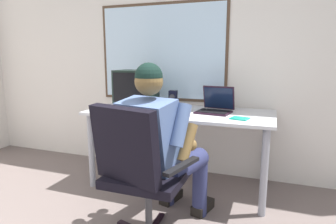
{
  "coord_description": "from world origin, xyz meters",
  "views": [
    {
      "loc": [
        1.0,
        -0.48,
        1.26
      ],
      "look_at": [
        0.21,
        1.68,
        0.83
      ],
      "focal_mm": 30.88,
      "sensor_mm": 36.0,
      "label": 1
    }
  ],
  "objects_px": {
    "office_chair": "(138,166)",
    "desk_speaker": "(173,99)",
    "desk": "(180,121)",
    "crt_monitor": "(136,87)",
    "wine_glass": "(154,102)",
    "coffee_mug": "(178,110)",
    "person_seated": "(161,144)",
    "cd_case": "(240,118)",
    "laptop": "(216,105)"
  },
  "relations": [
    {
      "from": "office_chair",
      "to": "desk_speaker",
      "type": "xyz_separation_m",
      "value": [
        -0.16,
        1.17,
        0.28
      ]
    },
    {
      "from": "desk",
      "to": "crt_monitor",
      "type": "height_order",
      "value": "crt_monitor"
    },
    {
      "from": "wine_glass",
      "to": "coffee_mug",
      "type": "relative_size",
      "value": 1.39
    },
    {
      "from": "office_chair",
      "to": "wine_glass",
      "type": "xyz_separation_m",
      "value": [
        -0.23,
        0.81,
        0.29
      ]
    },
    {
      "from": "person_seated",
      "to": "office_chair",
      "type": "bearing_deg",
      "value": -103.27
    },
    {
      "from": "desk",
      "to": "cd_case",
      "type": "bearing_deg",
      "value": -16.94
    },
    {
      "from": "laptop",
      "to": "desk_speaker",
      "type": "relative_size",
      "value": 1.96
    },
    {
      "from": "person_seated",
      "to": "crt_monitor",
      "type": "distance_m",
      "value": 0.98
    },
    {
      "from": "crt_monitor",
      "to": "desk_speaker",
      "type": "bearing_deg",
      "value": 27.22
    },
    {
      "from": "office_chair",
      "to": "laptop",
      "type": "height_order",
      "value": "laptop"
    },
    {
      "from": "wine_glass",
      "to": "cd_case",
      "type": "relative_size",
      "value": 0.85
    },
    {
      "from": "desk",
      "to": "coffee_mug",
      "type": "distance_m",
      "value": 0.26
    },
    {
      "from": "desk",
      "to": "laptop",
      "type": "relative_size",
      "value": 5.14
    },
    {
      "from": "office_chair",
      "to": "cd_case",
      "type": "bearing_deg",
      "value": 55.86
    },
    {
      "from": "crt_monitor",
      "to": "wine_glass",
      "type": "bearing_deg",
      "value": -34.82
    },
    {
      "from": "cd_case",
      "to": "desk",
      "type": "bearing_deg",
      "value": 163.06
    },
    {
      "from": "wine_glass",
      "to": "desk_speaker",
      "type": "bearing_deg",
      "value": 79.98
    },
    {
      "from": "office_chair",
      "to": "desk_speaker",
      "type": "relative_size",
      "value": 5.63
    },
    {
      "from": "office_chair",
      "to": "crt_monitor",
      "type": "bearing_deg",
      "value": 116.51
    },
    {
      "from": "laptop",
      "to": "office_chair",
      "type": "bearing_deg",
      "value": -105.7
    },
    {
      "from": "person_seated",
      "to": "laptop",
      "type": "bearing_deg",
      "value": 73.53
    },
    {
      "from": "office_chair",
      "to": "cd_case",
      "type": "relative_size",
      "value": 5.84
    },
    {
      "from": "laptop",
      "to": "cd_case",
      "type": "bearing_deg",
      "value": -45.02
    },
    {
      "from": "wine_glass",
      "to": "desk_speaker",
      "type": "relative_size",
      "value": 0.82
    },
    {
      "from": "desk",
      "to": "cd_case",
      "type": "distance_m",
      "value": 0.62
    },
    {
      "from": "office_chair",
      "to": "desk_speaker",
      "type": "bearing_deg",
      "value": 97.96
    },
    {
      "from": "crt_monitor",
      "to": "coffee_mug",
      "type": "bearing_deg",
      "value": -22.61
    },
    {
      "from": "office_chair",
      "to": "coffee_mug",
      "type": "relative_size",
      "value": 9.52
    },
    {
      "from": "crt_monitor",
      "to": "person_seated",
      "type": "bearing_deg",
      "value": -52.9
    },
    {
      "from": "office_chair",
      "to": "coffee_mug",
      "type": "bearing_deg",
      "value": 88.94
    },
    {
      "from": "wine_glass",
      "to": "desk_speaker",
      "type": "xyz_separation_m",
      "value": [
        0.06,
        0.36,
        -0.01
      ]
    },
    {
      "from": "person_seated",
      "to": "cd_case",
      "type": "xyz_separation_m",
      "value": [
        0.49,
        0.56,
        0.11
      ]
    },
    {
      "from": "desk",
      "to": "person_seated",
      "type": "bearing_deg",
      "value": -82.76
    },
    {
      "from": "desk",
      "to": "office_chair",
      "type": "relative_size",
      "value": 1.79
    },
    {
      "from": "wine_glass",
      "to": "coffee_mug",
      "type": "bearing_deg",
      "value": -5.95
    },
    {
      "from": "laptop",
      "to": "coffee_mug",
      "type": "relative_size",
      "value": 3.32
    },
    {
      "from": "laptop",
      "to": "cd_case",
      "type": "height_order",
      "value": "laptop"
    },
    {
      "from": "desk_speaker",
      "to": "cd_case",
      "type": "bearing_deg",
      "value": -26.4
    },
    {
      "from": "person_seated",
      "to": "coffee_mug",
      "type": "relative_size",
      "value": 12.01
    },
    {
      "from": "wine_glass",
      "to": "cd_case",
      "type": "height_order",
      "value": "wine_glass"
    },
    {
      "from": "crt_monitor",
      "to": "coffee_mug",
      "type": "xyz_separation_m",
      "value": [
        0.51,
        -0.21,
        -0.17
      ]
    },
    {
      "from": "crt_monitor",
      "to": "wine_glass",
      "type": "xyz_separation_m",
      "value": [
        0.27,
        -0.19,
        -0.12
      ]
    },
    {
      "from": "coffee_mug",
      "to": "desk_speaker",
      "type": "bearing_deg",
      "value": 114.81
    },
    {
      "from": "laptop",
      "to": "cd_case",
      "type": "xyz_separation_m",
      "value": [
        0.25,
        -0.25,
        -0.06
      ]
    },
    {
      "from": "wine_glass",
      "to": "coffee_mug",
      "type": "height_order",
      "value": "wine_glass"
    },
    {
      "from": "person_seated",
      "to": "laptop",
      "type": "distance_m",
      "value": 0.86
    },
    {
      "from": "laptop",
      "to": "person_seated",
      "type": "bearing_deg",
      "value": -106.47
    },
    {
      "from": "person_seated",
      "to": "desk",
      "type": "bearing_deg",
      "value": 97.24
    },
    {
      "from": "desk_speaker",
      "to": "cd_case",
      "type": "height_order",
      "value": "desk_speaker"
    },
    {
      "from": "person_seated",
      "to": "desk_speaker",
      "type": "xyz_separation_m",
      "value": [
        -0.23,
        0.91,
        0.19
      ]
    }
  ]
}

